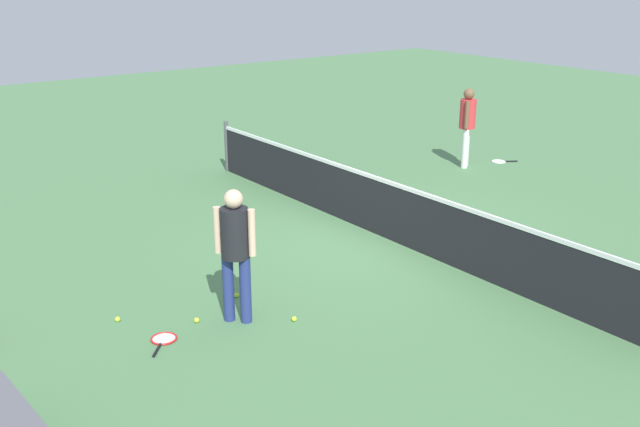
{
  "coord_description": "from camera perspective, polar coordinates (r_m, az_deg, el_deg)",
  "views": [
    {
      "loc": [
        8.37,
        -7.52,
        4.21
      ],
      "look_at": [
        0.58,
        -1.7,
        0.9
      ],
      "focal_mm": 41.43,
      "sensor_mm": 36.0,
      "label": 1
    }
  ],
  "objects": [
    {
      "name": "tennis_ball_baseline",
      "position": [
        9.23,
        -2.01,
        -8.14
      ],
      "size": [
        0.07,
        0.07,
        0.07
      ],
      "primitive_type": "sphere",
      "color": "#C6E033",
      "rests_on": "ground_plane"
    },
    {
      "name": "courtside_bench",
      "position": [
        7.26,
        -22.99,
        -14.37
      ],
      "size": [
        1.52,
        0.48,
        0.48
      ],
      "color": "#595960",
      "rests_on": "ground_plane"
    },
    {
      "name": "court_net",
      "position": [
        11.85,
        4.92,
        0.49
      ],
      "size": [
        10.09,
        0.09,
        1.07
      ],
      "color": "#4C4C51",
      "rests_on": "ground_plane"
    },
    {
      "name": "tennis_racket_near_player",
      "position": [
        8.98,
        -12.01,
        -9.51
      ],
      "size": [
        0.55,
        0.51,
        0.03
      ],
      "color": "red",
      "rests_on": "ground_plane"
    },
    {
      "name": "tennis_ball_near_player",
      "position": [
        9.31,
        -9.51,
        -8.13
      ],
      "size": [
        0.07,
        0.07,
        0.07
      ],
      "primitive_type": "sphere",
      "color": "#C6E033",
      "rests_on": "ground_plane"
    },
    {
      "name": "tennis_ball_by_net",
      "position": [
        9.9,
        -6.48,
        -6.28
      ],
      "size": [
        0.07,
        0.07,
        0.07
      ],
      "primitive_type": "sphere",
      "color": "#C6E033",
      "rests_on": "ground_plane"
    },
    {
      "name": "player_far_side",
      "position": [
        16.2,
        11.31,
        7.03
      ],
      "size": [
        0.48,
        0.48,
        1.7
      ],
      "color": "white",
      "rests_on": "ground_plane"
    },
    {
      "name": "tennis_racket_far_player",
      "position": [
        16.95,
        13.73,
        3.92
      ],
      "size": [
        0.46,
        0.58,
        0.03
      ],
      "color": "white",
      "rests_on": "ground_plane"
    },
    {
      "name": "tennis_ball_midcourt",
      "position": [
        9.55,
        -15.36,
        -7.88
      ],
      "size": [
        0.07,
        0.07,
        0.07
      ],
      "primitive_type": "sphere",
      "color": "#C6E033",
      "rests_on": "ground_plane"
    },
    {
      "name": "player_near_side",
      "position": [
        8.9,
        -6.57,
        -2.42
      ],
      "size": [
        0.48,
        0.48,
        1.7
      ],
      "color": "navy",
      "rests_on": "ground_plane"
    },
    {
      "name": "ground_plane",
      "position": [
        12.02,
        4.86,
        -1.78
      ],
      "size": [
        40.0,
        40.0,
        0.0
      ],
      "primitive_type": "plane",
      "color": "#4C7A4C"
    }
  ]
}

